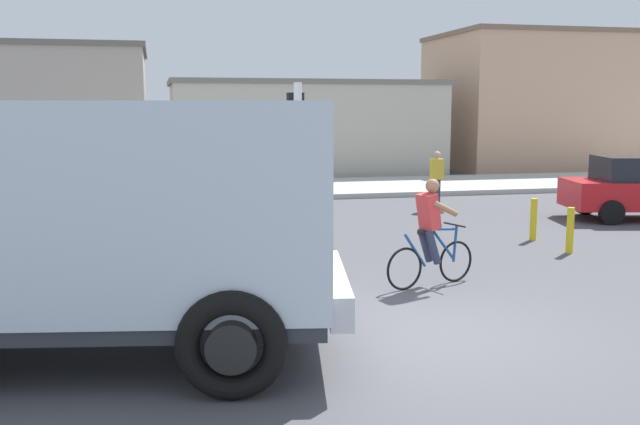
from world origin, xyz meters
The scene contains 10 objects.
ground_plane centered at (0.00, 0.00, 0.00)m, with size 120.00×120.00×0.00m, color #4C4C51.
sidewalk_far centered at (0.00, 15.47, 0.08)m, with size 80.00×5.00×0.16m, color #ADADA8.
truck_foreground centered at (-4.02, -0.08, 1.67)m, with size 5.76×3.51×2.90m.
cyclist centered at (0.86, 2.19, 0.86)m, with size 1.66×0.68×1.72m.
traffic_light_pole centered at (-1.24, 2.46, 2.07)m, with size 0.24×0.43×3.20m.
pedestrian_near_kerb centered at (4.19, 10.17, 0.85)m, with size 0.34×0.22×1.62m.
bollard_near centered at (4.48, 4.03, 0.45)m, with size 0.14×0.14×0.90m, color gold.
bollard_far centered at (4.48, 5.43, 0.45)m, with size 0.14×0.14×0.90m, color gold.
building_mid_block centered at (2.72, 21.04, 1.94)m, with size 10.95×5.44×3.87m.
building_corner_right centered at (13.41, 22.37, 3.06)m, with size 7.85×6.77×6.11m.
Camera 1 is at (-3.35, -8.34, 2.85)m, focal length 40.44 mm.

